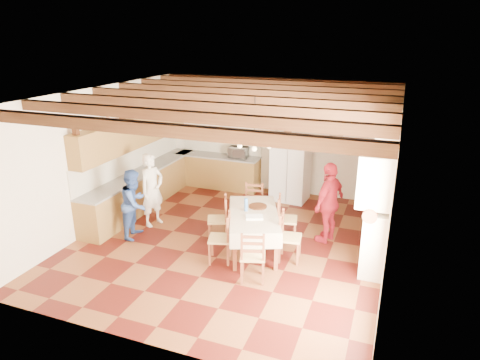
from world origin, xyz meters
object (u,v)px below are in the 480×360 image
object	(u,v)px
dining_table	(254,217)
chair_end_far	(253,206)
hutch	(383,169)
person_woman_blue	(135,203)
chair_right_near	(290,237)
person_man	(152,190)
chair_end_near	(253,255)
chair_left_far	(218,219)
chair_right_far	(287,218)
microwave	(238,152)
refrigerator	(291,166)
chair_left_near	(220,237)
person_woman_red	(329,202)

from	to	relation	value
dining_table	chair_end_far	xyz separation A→B (m)	(-0.36, 1.00, -0.22)
hutch	person_woman_blue	distance (m)	5.50
chair_right_near	person_man	distance (m)	3.29
hutch	chair_end_far	distance (m)	3.07
chair_right_near	chair_end_far	size ratio (longest dim) A/B	1.00
chair_end_near	person_woman_blue	size ratio (longest dim) A/B	0.66
chair_left_far	chair_end_near	distance (m)	1.64
dining_table	chair_end_near	size ratio (longest dim) A/B	2.08
hutch	chair_left_far	world-z (taller)	hutch
dining_table	chair_right_near	distance (m)	0.82
chair_right_far	chair_right_near	bearing A→B (deg)	-172.92
person_man	microwave	size ratio (longest dim) A/B	3.24
microwave	chair_end_near	bearing A→B (deg)	-68.51
refrigerator	chair_left_near	bearing A→B (deg)	-92.51
chair_right_far	person_woman_blue	bearing A→B (deg)	95.37
chair_end_near	chair_left_near	bearing A→B (deg)	-43.63
chair_left_far	chair_right_near	size ratio (longest dim) A/B	1.00
refrigerator	chair_left_far	xyz separation A→B (m)	(-0.81, -2.76, -0.40)
hutch	chair_end_near	bearing A→B (deg)	-115.34
person_man	microwave	bearing A→B (deg)	-2.23
chair_right_near	microwave	size ratio (longest dim) A/B	1.91
chair_end_near	chair_end_far	world-z (taller)	same
chair_right_far	microwave	xyz separation A→B (m)	(-2.00, 2.48, 0.56)
dining_table	chair_end_near	world-z (taller)	chair_end_near
microwave	chair_right_far	bearing A→B (deg)	-53.48
person_woman_red	chair_end_near	bearing A→B (deg)	-4.98
hutch	person_man	distance (m)	5.17
chair_right_far	person_man	xyz separation A→B (m)	(-2.97, -0.29, 0.33)
refrigerator	chair_end_near	distance (m)	3.95
chair_left_near	chair_left_far	distance (m)	0.84
chair_right_far	person_man	distance (m)	3.00
chair_end_far	chair_left_far	bearing A→B (deg)	-125.07
refrigerator	chair_right_far	xyz separation A→B (m)	(0.51, -2.25, -0.40)
chair_left_near	microwave	bearing A→B (deg)	179.00
chair_right_near	person_woman_blue	bearing A→B (deg)	85.62
chair_right_far	person_woman_red	distance (m)	0.91
hutch	person_woman_blue	world-z (taller)	hutch
chair_right_near	person_woman_red	distance (m)	1.23
dining_table	refrigerator	bearing A→B (deg)	90.02
chair_right_near	chair_right_far	xyz separation A→B (m)	(-0.26, 0.77, 0.00)
chair_right_near	chair_end_near	xyz separation A→B (m)	(-0.43, -0.89, 0.00)
person_woman_blue	chair_right_near	bearing A→B (deg)	-96.12
hutch	person_woman_red	bearing A→B (deg)	-116.98
chair_end_far	microwave	xyz separation A→B (m)	(-1.13, 2.10, 0.56)
person_man	person_woman_blue	bearing A→B (deg)	-165.64
refrigerator	person_man	distance (m)	3.53
chair_right_near	chair_left_far	bearing A→B (deg)	73.55
refrigerator	dining_table	bearing A→B (deg)	-85.35
chair_right_far	microwave	size ratio (longest dim) A/B	1.91
hutch	person_man	xyz separation A→B (m)	(-4.66, -2.21, -0.34)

